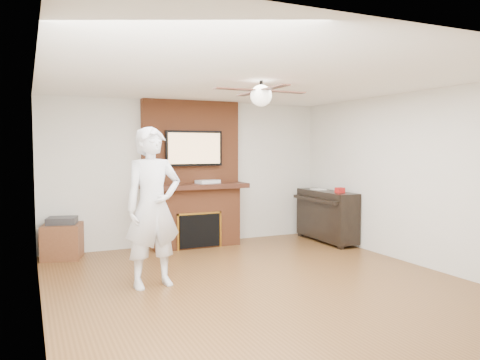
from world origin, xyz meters
name	(u,v)px	position (x,y,z in m)	size (l,w,h in m)	color
room_shell	(261,184)	(0.00, 0.00, 1.25)	(5.36, 5.86, 2.86)	#583619
fireplace	(193,188)	(0.00, 2.55, 1.00)	(1.78, 0.64, 2.50)	brown
tv	(194,148)	(0.00, 2.50, 1.68)	(1.00, 0.08, 0.60)	black
ceiling_fan	(261,95)	(0.00, 0.00, 2.33)	(1.21, 1.21, 0.31)	black
person	(153,207)	(-1.22, 0.47, 0.97)	(0.71, 0.47, 1.94)	silver
side_table	(62,239)	(-2.13, 2.48, 0.29)	(0.67, 0.67, 0.64)	#592F19
piano	(326,215)	(2.28, 1.86, 0.49)	(0.54, 1.41, 1.01)	black
cable_box	(208,182)	(0.23, 2.45, 1.11)	(0.39, 0.22, 0.06)	silver
candle_orange	(188,245)	(-0.17, 2.35, 0.05)	(0.06, 0.06, 0.11)	#D75119
candle_green	(199,245)	(0.02, 2.33, 0.04)	(0.07, 0.07, 0.09)	#34732E
candle_cream	(208,244)	(0.18, 2.32, 0.06)	(0.07, 0.07, 0.11)	#FEEFCA
candle_blue	(205,244)	(0.14, 2.36, 0.04)	(0.06, 0.06, 0.08)	#35579F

